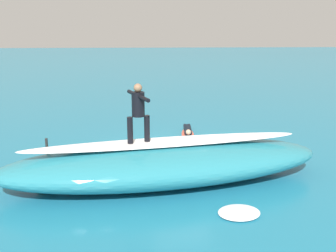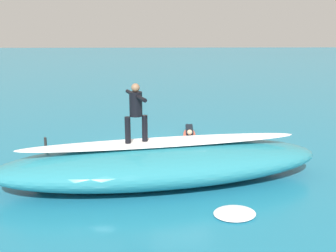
{
  "view_description": "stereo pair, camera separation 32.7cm",
  "coord_description": "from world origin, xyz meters",
  "px_view_note": "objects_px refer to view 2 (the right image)",
  "views": [
    {
      "loc": [
        0.75,
        12.91,
        4.34
      ],
      "look_at": [
        0.14,
        0.1,
        1.04
      ],
      "focal_mm": 43.04,
      "sensor_mm": 36.0,
      "label": 1
    },
    {
      "loc": [
        0.43,
        12.92,
        4.34
      ],
      "look_at": [
        0.14,
        0.1,
        1.04
      ],
      "focal_mm": 43.04,
      "sensor_mm": 36.0,
      "label": 2
    }
  ],
  "objects_px": {
    "surfboard_paddling": "(189,135)",
    "buoy_marker": "(47,167)",
    "surfboard_riding": "(137,144)",
    "surfer_riding": "(136,108)",
    "surfer_paddling": "(189,130)"
  },
  "relations": [
    {
      "from": "surfer_riding",
      "to": "surfboard_paddling",
      "type": "relative_size",
      "value": 0.75
    },
    {
      "from": "buoy_marker",
      "to": "surfer_paddling",
      "type": "bearing_deg",
      "value": -133.44
    },
    {
      "from": "surfboard_riding",
      "to": "surfer_riding",
      "type": "relative_size",
      "value": 1.39
    },
    {
      "from": "surfboard_riding",
      "to": "surfer_paddling",
      "type": "relative_size",
      "value": 1.29
    },
    {
      "from": "surfboard_paddling",
      "to": "buoy_marker",
      "type": "xyz_separation_m",
      "value": [
        4.35,
        4.48,
        0.33
      ]
    },
    {
      "from": "surfboard_riding",
      "to": "buoy_marker",
      "type": "distance_m",
      "value": 2.7
    },
    {
      "from": "surfboard_paddling",
      "to": "buoy_marker",
      "type": "distance_m",
      "value": 6.25
    },
    {
      "from": "surfboard_riding",
      "to": "surfer_riding",
      "type": "bearing_deg",
      "value": 68.8
    },
    {
      "from": "surfboard_paddling",
      "to": "buoy_marker",
      "type": "relative_size",
      "value": 1.69
    },
    {
      "from": "surfer_riding",
      "to": "buoy_marker",
      "type": "bearing_deg",
      "value": -29.84
    },
    {
      "from": "surfboard_riding",
      "to": "buoy_marker",
      "type": "xyz_separation_m",
      "value": [
        2.55,
        -0.39,
        -0.81
      ]
    },
    {
      "from": "surfboard_riding",
      "to": "surfer_riding",
      "type": "xyz_separation_m",
      "value": [
        0.0,
        0.0,
        0.97
      ]
    },
    {
      "from": "surfboard_riding",
      "to": "surfboard_paddling",
      "type": "xyz_separation_m",
      "value": [
        -1.8,
        -4.86,
        -1.14
      ]
    },
    {
      "from": "surfboard_riding",
      "to": "surfboard_paddling",
      "type": "distance_m",
      "value": 5.31
    },
    {
      "from": "surfer_riding",
      "to": "surfer_paddling",
      "type": "xyz_separation_m",
      "value": [
        -1.81,
        -4.99,
        -1.93
      ]
    }
  ]
}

